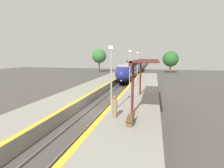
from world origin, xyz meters
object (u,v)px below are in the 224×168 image
lamppost_near (111,75)px  lamppost_mid (130,67)px  train (142,64)px  lamppost_far (137,64)px  railway_signal (127,66)px  person_waiting (115,106)px  platform_bench (132,117)px

lamppost_near → lamppost_mid: same height
train → lamppost_near: size_ratio=17.86×
train → lamppost_far: lamppost_far is taller
train → railway_signal: bearing=-94.0°
person_waiting → lamppost_mid: size_ratio=0.31×
person_waiting → railway_signal: 36.89m
lamppost_mid → train: bearing=92.6°
platform_bench → railway_signal: bearing=99.5°
person_waiting → lamppost_near: size_ratio=0.31×
train → platform_bench: 65.65m
railway_signal → person_waiting: bearing=-82.4°
platform_bench → lamppost_near: (-1.90, 2.02, 2.56)m
person_waiting → lamppost_far: size_ratio=0.31×
train → lamppost_far: bearing=-86.8°
lamppost_near → railway_signal: bearing=97.0°
lamppost_near → person_waiting: bearing=-64.0°
person_waiting → lamppost_mid: (-0.51, 11.43, 2.18)m
railway_signal → lamppost_far: 15.44m
train → lamppost_far: 42.83m
person_waiting → railway_signal: bearing=97.6°
person_waiting → platform_bench: bearing=-34.9°
lamppost_near → lamppost_far: same height
person_waiting → lamppost_mid: 11.65m
railway_signal → platform_bench: bearing=-80.5°
platform_bench → lamppost_mid: (-1.90, 12.40, 2.56)m
train → person_waiting: 64.60m
platform_bench → lamppost_near: size_ratio=0.30×
person_waiting → railway_signal: size_ratio=0.38×
train → platform_bench: train is taller
lamppost_mid → lamppost_far: 10.38m
train → lamppost_far: (2.38, -42.72, 1.89)m
railway_signal → lamppost_mid: size_ratio=0.82×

